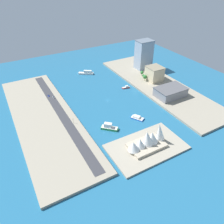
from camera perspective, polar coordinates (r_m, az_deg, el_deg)
ground_plane at (r=307.84m, az=-1.15°, el=3.10°), size 440.00×440.00×0.00m
quay_west at (r=352.58m, az=11.85°, el=6.97°), size 70.00×240.00×2.87m
quay_east at (r=283.41m, az=-17.30°, el=-1.45°), size 70.00×240.00×2.87m
peninsula_point at (r=234.37m, az=8.99°, el=-9.02°), size 80.05×48.67×2.00m
road_strip at (r=285.75m, az=-13.38°, el=-0.03°), size 10.99×228.00×0.15m
tugboat_red at (r=338.99m, az=3.67°, el=6.48°), size 13.08×5.57×3.83m
ferry_white_commuter at (r=385.93m, az=-6.71°, el=10.18°), size 25.34×19.56×6.94m
ferry_green_doubledeck at (r=253.47m, az=-0.74°, el=-4.00°), size 18.97×18.48×8.14m
catamaran_blue at (r=272.56m, az=6.63°, el=-1.49°), size 14.76×17.45×3.78m
warehouse_low_gray at (r=320.30m, az=15.06°, el=5.11°), size 42.63×28.47×12.90m
office_block_beige at (r=359.25m, az=11.06°, el=9.87°), size 23.44×24.27×22.41m
tower_tall_glass at (r=397.00m, az=8.32°, el=14.69°), size 27.66×21.31×49.41m
van_white at (r=318.51m, az=-15.05°, el=3.77°), size 1.83×5.15×1.57m
hatchback_blue at (r=324.94m, az=-16.33°, el=4.20°), size 2.03×4.98×1.61m
traffic_light_waterfront at (r=261.00m, az=-10.16°, el=-2.13°), size 0.36×0.36×6.50m
opera_landmark at (r=228.20m, az=9.29°, el=-7.27°), size 45.75×23.53×24.76m
park_tree_cluster at (r=363.21m, az=8.30°, el=9.56°), size 12.56×23.10×9.81m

